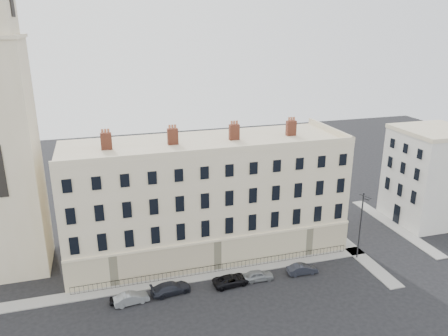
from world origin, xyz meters
The scene contains 14 objects.
ground centered at (0.00, 0.00, 0.00)m, with size 160.00×160.00×0.00m, color black.
terrace centered at (-5.97, 11.97, 7.50)m, with size 36.22×12.22×17.00m.
adjacent_building centered at (29.00, 11.00, 7.00)m, with size 10.00×10.00×14.00m, color silver.
pavement_terrace centered at (-10.00, 5.00, 0.06)m, with size 48.00×2.00×0.12m, color gray.
pavement_east_return centered at (13.00, 8.00, 0.06)m, with size 2.00×24.00×0.12m, color gray.
pavement_adjacent centered at (23.00, 10.00, 0.06)m, with size 2.00×20.00×0.12m, color gray.
railings centered at (-6.00, 5.40, 0.55)m, with size 35.00×0.04×0.96m.
car_a centered at (-17.74, 2.25, 0.53)m, with size 1.25×3.10×1.06m, color black.
car_b centered at (-16.97, 2.03, 0.63)m, with size 1.34×3.84×1.27m, color gray.
car_c centered at (-12.47, 2.65, 0.67)m, with size 1.87×4.61×1.34m, color black.
car_d centered at (-5.35, 2.31, 0.61)m, with size 2.03×4.39×1.22m, color black.
car_e centered at (-1.98, 2.33, 0.64)m, with size 1.51×3.75×1.28m, color gray.
car_f centered at (3.77, 2.13, 0.63)m, with size 1.32×3.80×1.25m, color #23252E.
streetlamp centered at (12.31, 3.38, 5.09)m, with size 0.84×1.91×9.19m.
Camera 1 is at (-18.80, -40.11, 29.43)m, focal length 35.00 mm.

